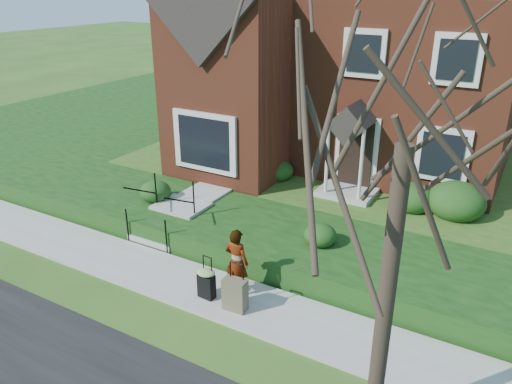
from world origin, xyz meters
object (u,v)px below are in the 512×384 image
Objects in this scene: front_steps at (171,218)px; suitcase_black at (206,282)px; woman at (237,262)px; tree_verge at (409,109)px; suitcase_olive at (235,294)px.

front_steps is 3.37m from suitcase_black.
front_steps is at bearing 145.87° from suitcase_black.
tree_verge is (3.70, -2.07, 4.21)m from woman.
woman is at bearing 150.75° from tree_verge.
front_steps is 0.28× the size of tree_verge.
front_steps is 4.03m from suitcase_olive.
suitcase_olive is (3.41, -2.15, -0.04)m from front_steps.
suitcase_black is 0.77m from suitcase_olive.
suitcase_olive reaches higher than suitcase_black.
suitcase_black is (2.65, -2.09, -0.01)m from front_steps.
woman reaches higher than suitcase_olive.
suitcase_olive is 0.15× the size of tree_verge.
suitcase_black is at bearing 173.07° from suitcase_olive.
woman reaches higher than suitcase_black.
woman is 0.78m from suitcase_black.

